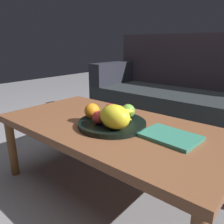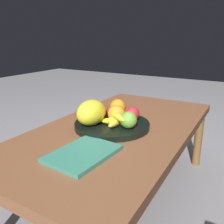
# 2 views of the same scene
# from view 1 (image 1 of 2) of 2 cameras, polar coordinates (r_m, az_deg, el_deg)

# --- Properties ---
(ground_plane) EXTENTS (8.00, 8.00, 0.00)m
(ground_plane) POSITION_cam_1_polar(r_m,az_deg,el_deg) (1.36, -0.40, -19.27)
(ground_plane) COLOR gray
(coffee_table) EXTENTS (1.23, 0.63, 0.41)m
(coffee_table) POSITION_cam_1_polar(r_m,az_deg,el_deg) (1.18, -0.44, -4.94)
(coffee_table) COLOR brown
(coffee_table) RESTS_ON ground_plane
(couch) EXTENTS (1.70, 0.70, 0.90)m
(couch) POSITION_cam_1_polar(r_m,az_deg,el_deg) (2.12, 18.70, 2.63)
(couch) COLOR #252A2C
(couch) RESTS_ON ground_plane
(fruit_bowl) EXTENTS (0.35, 0.35, 0.03)m
(fruit_bowl) POSITION_cam_1_polar(r_m,az_deg,el_deg) (1.13, 0.00, -3.02)
(fruit_bowl) COLOR black
(fruit_bowl) RESTS_ON coffee_table
(melon_large_front) EXTENTS (0.16, 0.12, 0.11)m
(melon_large_front) POSITION_cam_1_polar(r_m,az_deg,el_deg) (1.02, 0.73, -1.24)
(melon_large_front) COLOR yellow
(melon_large_front) RESTS_ON fruit_bowl
(orange_front) EXTENTS (0.08, 0.08, 0.08)m
(orange_front) POSITION_cam_1_polar(r_m,az_deg,el_deg) (1.13, 0.11, -0.14)
(orange_front) COLOR orange
(orange_front) RESTS_ON fruit_bowl
(orange_left) EXTENTS (0.08, 0.08, 0.08)m
(orange_left) POSITION_cam_1_polar(r_m,az_deg,el_deg) (1.16, -5.17, 0.28)
(orange_left) COLOR orange
(orange_left) RESTS_ON fruit_bowl
(apple_front) EXTENTS (0.07, 0.07, 0.07)m
(apple_front) POSITION_cam_1_polar(r_m,az_deg,el_deg) (1.21, -0.37, 0.66)
(apple_front) COLOR red
(apple_front) RESTS_ON fruit_bowl
(apple_left) EXTENTS (0.07, 0.07, 0.07)m
(apple_left) POSITION_cam_1_polar(r_m,az_deg,el_deg) (1.17, 4.17, 0.25)
(apple_left) COLOR #6FAD3B
(apple_left) RESTS_ON fruit_bowl
(apple_right) EXTENTS (0.07, 0.07, 0.07)m
(apple_right) POSITION_cam_1_polar(r_m,az_deg,el_deg) (1.08, -3.46, -1.43)
(apple_right) COLOR red
(apple_right) RESTS_ON fruit_bowl
(banana_bunch) EXTENTS (0.15, 0.15, 0.06)m
(banana_bunch) POSITION_cam_1_polar(r_m,az_deg,el_deg) (1.14, 1.97, -0.89)
(banana_bunch) COLOR yellow
(banana_bunch) RESTS_ON fruit_bowl
(magazine) EXTENTS (0.26, 0.20, 0.02)m
(magazine) POSITION_cam_1_polar(r_m,az_deg,el_deg) (1.03, 14.73, -6.10)
(magazine) COLOR #38856F
(magazine) RESTS_ON coffee_table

